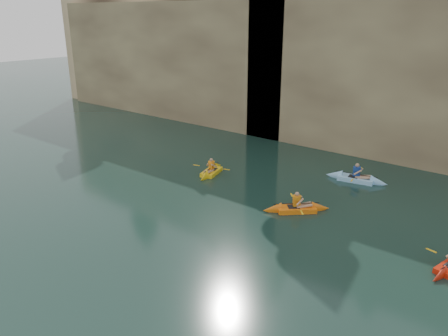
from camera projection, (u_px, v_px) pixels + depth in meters
The scene contains 9 objects.
ground at pixel (105, 334), 13.31m from camera, with size 160.00×160.00×0.00m, color black.
cliff at pixel (419, 57), 33.46m from camera, with size 70.00×16.00×12.00m, color tan.
cliff_slab_west at pixel (166, 58), 39.92m from camera, with size 26.00×2.40×10.56m, color tan.
cliff_slab_center at pixel (418, 73), 26.92m from camera, with size 24.00×2.40×11.40m, color tan.
sea_cave_west at pixel (178, 98), 39.37m from camera, with size 4.50×1.00×4.00m, color black.
sea_cave_center at pixel (319, 125), 31.32m from camera, with size 3.50×1.00×3.20m, color black.
kayaker_orange at pixel (296, 208), 21.46m from camera, with size 2.96×2.84×1.27m.
kayaker_yellow at pixel (211, 171), 26.47m from camera, with size 2.34×3.07×1.22m.
kayaker_ltblue_mid at pixel (356, 178), 25.30m from camera, with size 3.62×2.60×1.35m.
Camera 1 is at (9.57, -6.25, 9.23)m, focal length 35.00 mm.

